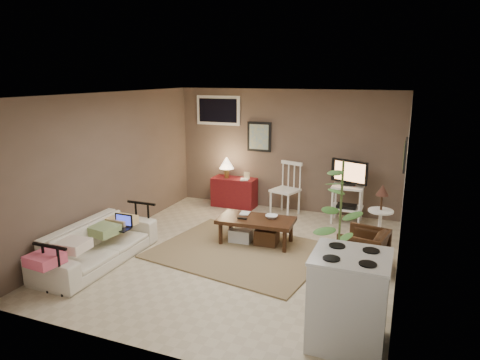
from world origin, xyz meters
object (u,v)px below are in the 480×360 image
at_px(coffee_table, 256,229).
at_px(sofa, 97,238).
at_px(spindle_chair, 286,190).
at_px(armchair, 363,247).
at_px(side_table, 381,209).
at_px(red_console, 234,189).
at_px(stove, 349,300).
at_px(potted_plant, 340,229).
at_px(tv_stand, 348,190).

height_order(coffee_table, sofa, sofa).
xyz_separation_m(spindle_chair, armchair, (1.67, -1.91, -0.17)).
bearing_deg(spindle_chair, side_table, -30.40).
xyz_separation_m(red_console, side_table, (2.97, -1.18, 0.28)).
xyz_separation_m(sofa, red_console, (0.78, 3.27, -0.03)).
height_order(spindle_chair, stove, spindle_chair).
bearing_deg(sofa, side_table, -60.84).
distance_m(spindle_chair, stove, 4.16).
bearing_deg(potted_plant, tv_stand, 95.71).
relative_size(spindle_chair, potted_plant, 0.58).
distance_m(red_console, side_table, 3.21).
bearing_deg(spindle_chair, potted_plant, -63.91).
height_order(sofa, stove, stove).
bearing_deg(stove, side_table, 87.64).
bearing_deg(stove, spindle_chair, 114.33).
bearing_deg(red_console, armchair, -35.68).
xyz_separation_m(coffee_table, spindle_chair, (0.03, 1.65, 0.23)).
bearing_deg(side_table, spindle_chair, 149.60).
xyz_separation_m(sofa, side_table, (3.75, 2.09, 0.25)).
height_order(red_console, potted_plant, potted_plant).
bearing_deg(potted_plant, armchair, 80.19).
xyz_separation_m(spindle_chair, stove, (1.72, -3.79, 0.00)).
height_order(red_console, armchair, red_console).
distance_m(spindle_chair, armchair, 2.55).
xyz_separation_m(coffee_table, red_console, (-1.11, 1.76, 0.11)).
bearing_deg(tv_stand, side_table, -57.65).
height_order(coffee_table, armchair, armchair).
bearing_deg(red_console, potted_plant, -50.06).
relative_size(spindle_chair, armchair, 1.66).
relative_size(tv_stand, armchair, 1.91).
xyz_separation_m(side_table, stove, (-0.11, -2.72, -0.15)).
relative_size(armchair, stove, 0.63).
xyz_separation_m(coffee_table, armchair, (1.70, -0.26, 0.05)).
relative_size(sofa, red_console, 1.89).
relative_size(side_table, armchair, 1.67).
relative_size(armchair, potted_plant, 0.35).
relative_size(tv_stand, potted_plant, 0.67).
bearing_deg(tv_stand, stove, -81.91).
height_order(potted_plant, stove, potted_plant).
bearing_deg(tv_stand, sofa, -134.96).
bearing_deg(stove, red_console, 126.22).
bearing_deg(stove, sofa, 170.14).
relative_size(side_table, stove, 1.05).
bearing_deg(side_table, sofa, -150.84).
height_order(sofa, tv_stand, tv_stand).
bearing_deg(spindle_chair, red_console, 174.50).
distance_m(tv_stand, side_table, 1.20).
bearing_deg(armchair, tv_stand, -154.06).
relative_size(coffee_table, spindle_chair, 1.20).
height_order(spindle_chair, potted_plant, potted_plant).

